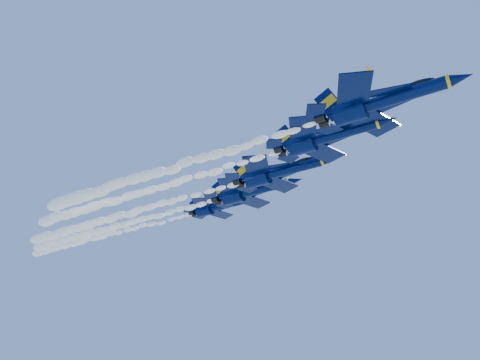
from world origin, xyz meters
The scene contains 10 objects.
jet_lead centered at (21.25, -10.59, 151.62)m, with size 19.23×15.78×7.15m.
smoke_trail_jet_lead centered at (-13.48, -10.59, 151.14)m, with size 53.02×2.45×2.21m, color white.
jet_second centered at (12.28, -6.08, 151.65)m, with size 17.72×14.54×6.59m.
smoke_trail_jet_second centered at (-21.80, -6.08, 151.18)m, with size 53.02×2.26×2.03m, color white.
jet_third centered at (1.40, 0.79, 152.09)m, with size 18.50×15.18×6.87m.
smoke_trail_jet_third centered at (-33.01, 0.79, 151.62)m, with size 53.02×2.36×2.12m, color white.
jet_fourth centered at (-8.95, 9.99, 154.85)m, with size 19.09×15.66×7.09m.
smoke_trail_jet_fourth centered at (-43.62, 9.99, 154.37)m, with size 53.02×2.43×2.19m, color white.
jet_fifth centered at (-20.98, 16.68, 156.72)m, with size 15.87×13.02×5.90m.
smoke_trail_jet_fifth centered at (-54.27, 16.68, 156.27)m, with size 53.02×2.02×1.82m, color white.
Camera 1 is at (30.45, -60.99, 116.23)m, focal length 35.00 mm.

